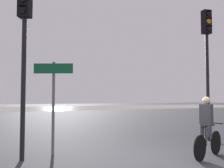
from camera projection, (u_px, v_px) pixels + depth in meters
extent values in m
plane|color=#333338|center=(172.00, 162.00, 6.16)|extent=(120.00, 120.00, 0.00)
cube|color=#9E937F|center=(35.00, 109.00, 36.58)|extent=(80.00, 16.00, 0.01)
cylinder|color=black|center=(23.00, 88.00, 6.41)|extent=(0.12, 0.12, 3.69)
cube|color=black|center=(25.00, 1.00, 6.54)|extent=(0.40, 0.37, 0.90)
cylinder|color=black|center=(22.00, 10.00, 6.39)|extent=(0.18, 0.12, 0.19)
cube|color=black|center=(22.00, 5.00, 6.38)|extent=(0.22, 0.20, 0.02)
cylinder|color=black|center=(208.00, 87.00, 9.33)|extent=(0.12, 0.12, 4.01)
cube|color=black|center=(206.00, 22.00, 9.47)|extent=(0.33, 0.26, 0.90)
cylinder|color=black|center=(209.00, 14.00, 9.36)|extent=(0.19, 0.04, 0.19)
cube|color=black|center=(209.00, 10.00, 9.35)|extent=(0.20, 0.13, 0.02)
cylinder|color=orange|center=(209.00, 21.00, 9.34)|extent=(0.19, 0.04, 0.19)
cube|color=black|center=(209.00, 18.00, 9.33)|extent=(0.20, 0.13, 0.02)
cylinder|color=black|center=(209.00, 29.00, 9.33)|extent=(0.19, 0.04, 0.19)
cube|color=black|center=(209.00, 26.00, 9.31)|extent=(0.20, 0.13, 0.02)
cylinder|color=slate|center=(53.00, 108.00, 6.97)|extent=(0.08, 0.08, 2.60)
cube|color=#116038|center=(53.00, 68.00, 6.98)|extent=(1.02, 0.47, 0.28)
cylinder|color=black|center=(216.00, 143.00, 6.99)|extent=(0.62, 0.31, 0.66)
cylinder|color=black|center=(200.00, 148.00, 6.23)|extent=(0.62, 0.31, 0.66)
cylinder|color=black|center=(208.00, 126.00, 6.64)|extent=(0.78, 0.38, 0.04)
cylinder|color=black|center=(206.00, 135.00, 6.52)|extent=(0.04, 0.04, 0.55)
cylinder|color=black|center=(215.00, 123.00, 6.99)|extent=(0.21, 0.43, 0.03)
cylinder|color=#3F3F47|center=(210.00, 125.00, 6.46)|extent=(0.11, 0.11, 0.60)
cylinder|color=#3F3F47|center=(202.00, 125.00, 6.60)|extent=(0.11, 0.11, 0.60)
cube|color=#3F3F47|center=(206.00, 114.00, 6.58)|extent=(0.30, 0.36, 0.54)
sphere|color=beige|center=(206.00, 100.00, 6.62)|extent=(0.20, 0.20, 0.20)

